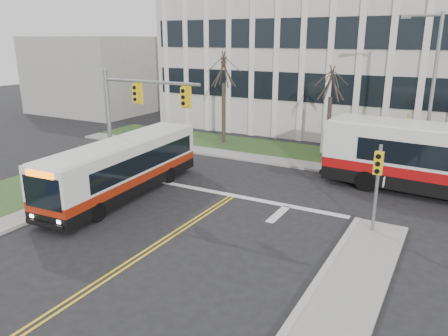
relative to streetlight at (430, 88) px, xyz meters
The scene contains 13 objects.
ground 18.81m from the streetlight, 116.37° to the right, with size 120.00×120.00×0.00m, color black.
sidewalk_cross 6.04m from the streetlight, 161.74° to the right, with size 44.00×1.60×0.14m, color #9E9B93.
building_lawn 6.23m from the streetlight, 149.29° to the left, with size 44.00×5.00×0.12m, color #304E21.
office_building 14.15m from the streetlight, 102.38° to the left, with size 40.00×16.00×12.00m, color beige.
building_annex 35.43m from the streetlight, 163.93° to the left, with size 12.00×12.00×8.00m, color #9E9B93.
mast_arm_signal 16.39m from the streetlight, 146.49° to the right, with size 6.11×0.38×6.20m.
signal_pole_near 9.72m from the streetlight, 95.10° to the right, with size 0.34×0.39×3.80m.
signal_pole_far 2.93m from the streetlight, 136.05° to the right, with size 0.34×0.39×3.80m.
streetlight is the anchor object (origin of this frame).
directory_sign 6.96m from the streetlight, 166.77° to the left, with size 1.50×0.12×2.00m.
tree_left 14.15m from the streetlight, behind, with size 1.80×1.80×7.70m.
tree_mid 6.36m from the streetlight, 161.65° to the left, with size 1.80×1.80×6.82m.
bus_main 17.20m from the streetlight, 140.93° to the right, with size 2.29×10.58×2.82m, color silver, non-canonical shape.
Camera 1 is at (9.87, -10.64, 7.83)m, focal length 35.00 mm.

